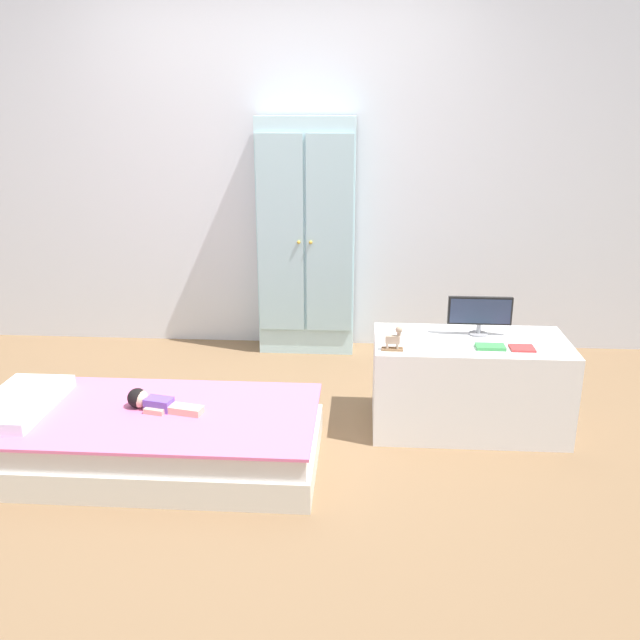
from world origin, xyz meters
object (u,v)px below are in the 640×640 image
at_px(tv_monitor, 480,313).
at_px(book_green, 490,347).
at_px(book_red, 522,348).
at_px(tv_stand, 468,384).
at_px(doll, 151,402).
at_px(rocking_horse_toy, 394,339).
at_px(wardrobe, 306,238).
at_px(bed, 148,437).

height_order(tv_monitor, book_green, tv_monitor).
distance_m(book_green, book_red, 0.16).
bearing_deg(tv_monitor, tv_stand, -118.02).
bearing_deg(doll, rocking_horse_toy, 12.55).
bearing_deg(tv_stand, doll, -164.61).
bearing_deg(doll, wardrobe, 68.49).
distance_m(rocking_horse_toy, book_red, 0.65).
height_order(bed, tv_monitor, tv_monitor).
bearing_deg(bed, book_green, 12.11).
distance_m(doll, rocking_horse_toy, 1.24).
relative_size(doll, tv_monitor, 1.16).
relative_size(wardrobe, rocking_horse_toy, 12.42).
bearing_deg(rocking_horse_toy, tv_monitor, 29.94).
bearing_deg(book_green, wardrobe, 129.46).
height_order(tv_monitor, book_red, tv_monitor).
bearing_deg(doll, bed, -108.90).
xyz_separation_m(doll, tv_monitor, (1.64, 0.53, 0.32)).
relative_size(wardrobe, tv_stand, 1.58).
bearing_deg(book_red, doll, -170.03).
xyz_separation_m(doll, rocking_horse_toy, (1.18, 0.26, 0.26)).
relative_size(doll, tv_stand, 0.38).
bearing_deg(rocking_horse_toy, bed, -165.79).
relative_size(bed, book_green, 11.27).
bearing_deg(rocking_horse_toy, book_red, 5.16).
xyz_separation_m(wardrobe, rocking_horse_toy, (0.56, -1.33, -0.24)).
relative_size(doll, wardrobe, 0.24).
distance_m(bed, book_green, 1.76).
xyz_separation_m(tv_monitor, book_red, (0.19, -0.21, -0.12)).
xyz_separation_m(doll, book_green, (1.67, 0.32, 0.21)).
xyz_separation_m(wardrobe, tv_monitor, (1.02, -1.06, -0.18)).
xyz_separation_m(bed, tv_stand, (1.61, 0.48, 0.12)).
xyz_separation_m(book_green, book_red, (0.16, 0.00, -0.00)).
bearing_deg(rocking_horse_toy, book_green, 6.82).
xyz_separation_m(tv_stand, book_green, (0.08, -0.12, 0.26)).
distance_m(tv_monitor, rocking_horse_toy, 0.53).
distance_m(doll, book_red, 1.87).
relative_size(tv_stand, book_green, 6.89).
distance_m(tv_stand, book_red, 0.37).
bearing_deg(wardrobe, tv_monitor, -46.29).
bearing_deg(tv_stand, tv_monitor, 61.98).
relative_size(bed, tv_stand, 1.63).
bearing_deg(tv_monitor, book_green, -82.10).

